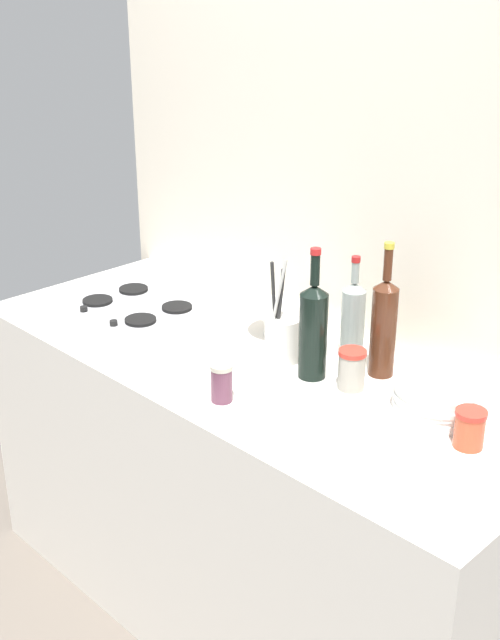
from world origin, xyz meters
TOP-DOWN VIEW (x-y plane):
  - ground_plane at (0.00, 0.00)m, footprint 6.00×6.00m
  - counter_block at (0.00, 0.00)m, footprint 1.80×0.70m
  - backsplash_panel at (0.00, 0.38)m, footprint 1.90×0.06m
  - stovetop_hob at (-0.50, -0.02)m, footprint 0.45×0.32m
  - plate_stack at (0.55, 0.12)m, footprint 0.23×0.24m
  - wine_bottle_leftmost at (0.32, 0.19)m, footprint 0.07×0.07m
  - wine_bottle_mid_left at (0.19, 0.04)m, footprint 0.08×0.08m
  - wine_bottle_mid_right at (0.19, 0.21)m, footprint 0.07×0.07m
  - mixing_bowl at (-0.07, 0.18)m, footprint 0.18×0.18m
  - utensil_crock at (0.07, 0.06)m, footprint 0.10×0.10m
  - condiment_jar_front at (0.12, -0.22)m, footprint 0.06×0.06m
  - condiment_jar_rear at (0.31, 0.06)m, footprint 0.07×0.07m
  - condiment_jar_spare at (0.68, 0.03)m, footprint 0.07×0.07m

SIDE VIEW (x-z plane):
  - ground_plane at x=0.00m, z-range 0.00..0.00m
  - counter_block at x=0.00m, z-range 0.00..0.90m
  - stovetop_hob at x=-0.50m, z-range 0.89..0.93m
  - plate_stack at x=0.55m, z-range 0.90..0.98m
  - condiment_jar_spare at x=0.68m, z-range 0.90..0.99m
  - mixing_bowl at x=-0.07m, z-range 0.90..0.99m
  - condiment_jar_front at x=0.12m, z-range 0.90..1.00m
  - condiment_jar_rear at x=0.31m, z-range 0.90..1.01m
  - utensil_crock at x=0.07m, z-range 0.82..1.12m
  - wine_bottle_mid_right at x=0.19m, z-range 0.87..1.17m
  - wine_bottle_mid_left at x=0.19m, z-range 0.86..1.22m
  - wine_bottle_leftmost at x=0.32m, z-range 0.86..1.23m
  - backsplash_panel at x=0.00m, z-range 0.00..2.52m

